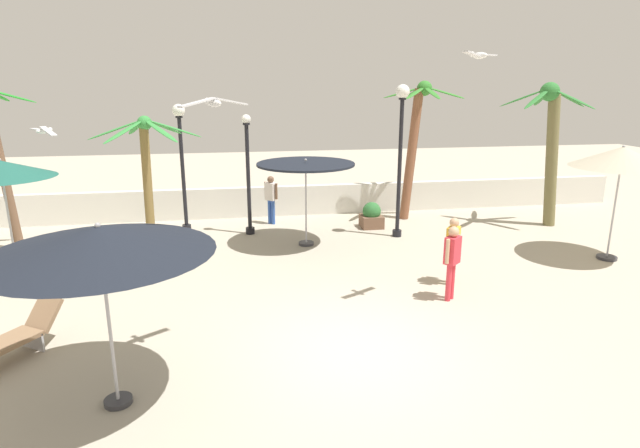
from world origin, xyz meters
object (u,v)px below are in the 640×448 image
patio_umbrella_3 (622,158)px  lounge_chair_0 (10,339)px  planter (372,216)px  palm_tree_0 (551,139)px  guest_0 (271,195)px  lamp_post_0 (181,152)px  lamp_post_1 (248,173)px  palm_tree_1 (416,132)px  seagull_0 (479,55)px  palm_tree_3 (147,161)px  guest_1 (452,256)px  patio_umbrella_2 (99,241)px  patio_umbrella_0 (1,170)px  guest_2 (453,244)px  lamp_post_2 (401,140)px  seagull_1 (44,131)px  patio_umbrella_1 (306,167)px  seagull_2 (213,102)px

patio_umbrella_3 → lounge_chair_0: 14.33m
lounge_chair_0 → planter: (8.36, 7.15, 0.00)m
palm_tree_0 → guest_0: 9.27m
lamp_post_0 → lamp_post_1: bearing=-19.1°
palm_tree_1 → seagull_0: (-1.55, -7.37, 2.10)m
lamp_post_0 → planter: bearing=-5.9°
lamp_post_1 → palm_tree_3: bearing=-160.7°
guest_1 → planter: guest_1 is taller
lamp_post_0 → guest_1: 9.17m
seagull_0 → patio_umbrella_2: bearing=-160.0°
palm_tree_0 → patio_umbrella_0: bearing=-169.6°
lamp_post_0 → lamp_post_1: 2.21m
patio_umbrella_3 → lamp_post_1: 10.34m
palm_tree_0 → palm_tree_3: bearing=-178.5°
guest_0 → guest_2: bearing=-58.5°
guest_0 → patio_umbrella_2: bearing=-107.4°
planter → lamp_post_1: bearing=-178.9°
lamp_post_0 → lounge_chair_0: bearing=-106.9°
guest_2 → seagull_0: size_ratio=1.78×
palm_tree_3 → palm_tree_1: bearing=13.1°
patio_umbrella_2 → lamp_post_0: 9.43m
guest_2 → palm_tree_3: bearing=150.9°
lamp_post_2 → seagull_1: size_ratio=3.87×
patio_umbrella_3 → guest_1: bearing=-161.0°
patio_umbrella_1 → planter: bearing=32.5°
patio_umbrella_1 → patio_umbrella_3: 8.32m
patio_umbrella_3 → lamp_post_0: (-11.46, 4.80, -0.20)m
patio_umbrella_3 → guest_1: size_ratio=1.84×
palm_tree_0 → guest_2: size_ratio=2.88×
lounge_chair_0 → lamp_post_2: bearing=34.1°
planter → lounge_chair_0: bearing=-139.5°
lounge_chair_0 → seagull_1: 5.63m
lamp_post_1 → lamp_post_2: lamp_post_2 is taller
planter → patio_umbrella_0: bearing=-159.7°
patio_umbrella_2 → patio_umbrella_1: bearing=61.8°
seagull_0 → guest_1: bearing=96.5°
lamp_post_0 → seagull_2: (1.29, -8.35, 1.78)m
lamp_post_1 → guest_0: 1.65m
lamp_post_1 → seagull_1: 5.68m
palm_tree_0 → seagull_2: 12.61m
guest_0 → planter: (3.22, -1.01, -0.61)m
palm_tree_0 → seagull_1: size_ratio=3.93×
lamp_post_2 → seagull_0: seagull_0 is taller
seagull_2 → patio_umbrella_2: bearing=-146.1°
guest_0 → seagull_1: 7.12m
palm_tree_1 → lounge_chair_0: (-10.09, -8.07, -2.64)m
lounge_chair_0 → seagull_2: size_ratio=1.80×
lamp_post_1 → guest_1: lamp_post_1 is taller
patio_umbrella_2 → guest_0: size_ratio=1.91×
guest_1 → lamp_post_2: bearing=85.6°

